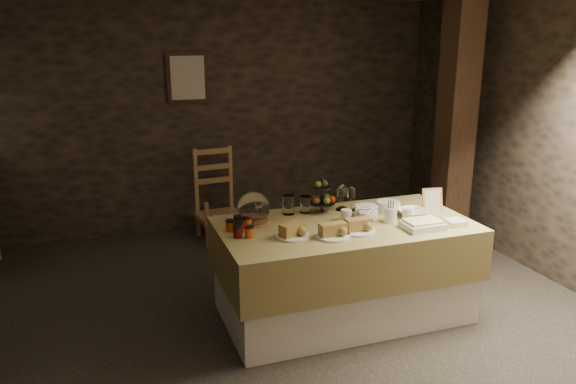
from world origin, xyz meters
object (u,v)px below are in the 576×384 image
object	(u,v)px
timber_column	(455,127)
buffet_table	(344,263)
chair	(218,199)
fruit_stand	(323,199)

from	to	relation	value
timber_column	buffet_table	bearing A→B (deg)	-148.71
timber_column	chair	bearing A→B (deg)	154.20
buffet_table	timber_column	size ratio (longest dim) A/B	0.77
timber_column	fruit_stand	distance (m)	1.94
timber_column	fruit_stand	bearing A→B (deg)	-157.81
fruit_stand	timber_column	bearing A→B (deg)	22.19
buffet_table	chair	distance (m)	2.20
buffet_table	chair	bearing A→B (deg)	104.89
buffet_table	timber_column	bearing A→B (deg)	31.29
chair	fruit_stand	bearing A→B (deg)	-79.86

